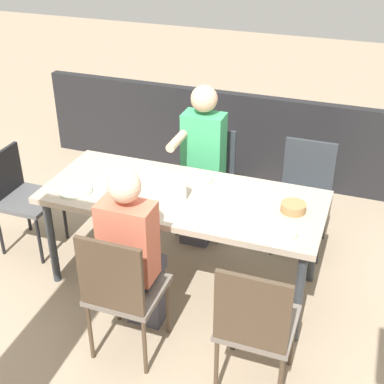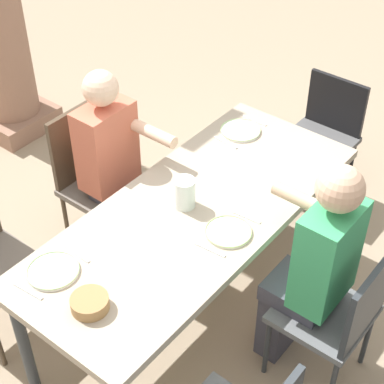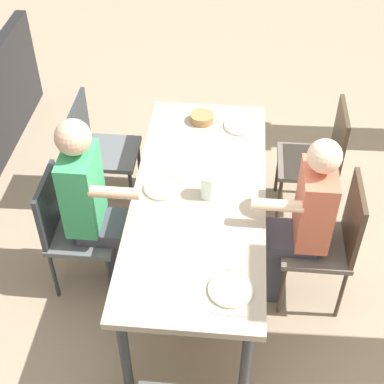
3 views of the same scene
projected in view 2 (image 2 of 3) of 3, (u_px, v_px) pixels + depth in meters
The scene contains 18 objects.
ground_plane at pixel (194, 308), 3.74m from camera, with size 16.00×16.00×0.00m, color gray.
dining_table at pixel (194, 221), 3.29m from camera, with size 2.02×0.83×0.77m.
chair_mid_north at pixel (95, 174), 3.84m from camera, with size 0.44×0.44×0.97m.
chair_mid_south at pixel (339, 313), 3.07m from camera, with size 0.44×0.44×0.89m.
chair_head_east at pixel (324, 131), 4.28m from camera, with size 0.44×0.44×0.86m.
diner_woman_green at pixel (117, 167), 3.66m from camera, with size 0.35×0.49×1.30m.
diner_man_white at pixel (313, 266), 3.02m from camera, with size 0.35×0.50×1.34m.
plate_0 at pixel (53, 271), 2.91m from camera, with size 0.25×0.25×0.02m.
fork_0 at pixel (28, 291), 2.83m from camera, with size 0.02×0.17×0.01m, color silver.
spoon_0 at pixel (77, 254), 3.01m from camera, with size 0.02×0.17×0.01m, color silver.
plate_1 at pixel (228, 232), 3.11m from camera, with size 0.23×0.23×0.02m.
fork_1 at pixel (210, 249), 3.03m from camera, with size 0.02×0.17×0.01m, color silver.
spoon_1 at pixel (246, 217), 3.21m from camera, with size 0.02×0.17×0.01m, color silver.
plate_2 at pixel (241, 130), 3.80m from camera, with size 0.24×0.24×0.02m.
fork_2 at pixel (226, 142), 3.71m from camera, with size 0.02×0.17×0.01m, color silver.
spoon_2 at pixel (254, 120), 3.89m from camera, with size 0.02×0.17×0.01m, color silver.
water_pitcher at pixel (185, 194), 3.24m from camera, with size 0.11×0.11×0.16m.
bread_basket at pixel (90, 303), 2.74m from camera, with size 0.17×0.17×0.06m, color #9E7547.
Camera 2 is at (-1.91, -1.51, 2.93)m, focal length 59.08 mm.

